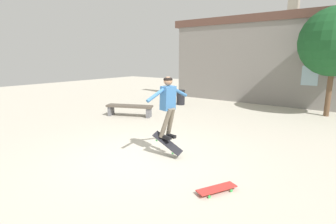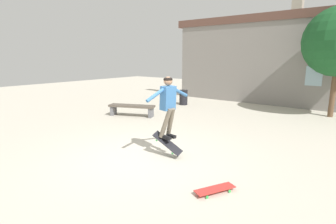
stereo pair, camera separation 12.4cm
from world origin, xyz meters
The scene contains 8 objects.
ground_plane centered at (0.00, 0.00, 0.00)m, with size 40.00×40.00×0.00m, color beige.
building_backdrop centered at (0.01, 9.35, 2.37)m, with size 11.17×0.52×5.39m.
tree_right centered at (2.96, 8.05, 3.01)m, with size 2.75×2.75×4.39m.
park_bench centered at (-3.60, 3.06, 0.35)m, with size 1.96×1.19×0.47m.
trash_bin centered at (-3.43, 6.61, 0.40)m, with size 0.46×0.46×0.77m.
skater centered at (0.37, 0.45, 1.37)m, with size 0.39×1.33×1.51m.
skateboard_flipping centered at (0.40, 0.39, 0.35)m, with size 0.75×0.32×0.52m.
skateboard_resting centered at (2.16, -0.46, 0.07)m, with size 0.55×0.80×0.08m.
Camera 1 is at (4.09, -4.51, 2.42)m, focal length 28.00 mm.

